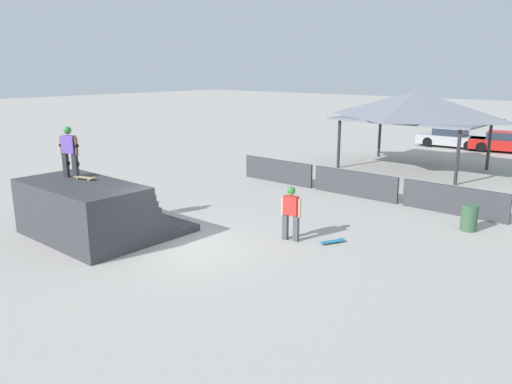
{
  "coord_description": "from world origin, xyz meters",
  "views": [
    {
      "loc": [
        10.67,
        -9.05,
        5.14
      ],
      "look_at": [
        -0.3,
        3.67,
        0.97
      ],
      "focal_mm": 35.0,
      "sensor_mm": 36.0,
      "label": 1
    }
  ],
  "objects": [
    {
      "name": "skater_on_deck",
      "position": [
        -3.96,
        -1.11,
        2.69
      ],
      "size": [
        0.69,
        0.44,
        1.63
      ],
      "rotation": [
        0.0,
        0.0,
        0.45
      ],
      "color": "#2D2D33",
      "rests_on": "quarter_pipe_ramp"
    },
    {
      "name": "trash_bin",
      "position": [
        5.8,
        7.22,
        0.42
      ],
      "size": [
        0.52,
        0.52,
        0.85
      ],
      "primitive_type": "cylinder",
      "color": "#385B3D",
      "rests_on": "ground"
    },
    {
      "name": "skateboard_on_ground",
      "position": [
        3.12,
        3.28,
        0.06
      ],
      "size": [
        0.53,
        0.79,
        0.09
      ],
      "rotation": [
        0.0,
        0.0,
        1.11
      ],
      "color": "red",
      "rests_on": "ground"
    },
    {
      "name": "barrier_fence",
      "position": [
        0.7,
        8.73,
        0.52
      ],
      "size": [
        11.88,
        0.12,
        1.05
      ],
      "color": "#3D3D42",
      "rests_on": "ground"
    },
    {
      "name": "parked_car_silver",
      "position": [
        -1.1,
        24.61,
        0.6
      ],
      "size": [
        4.45,
        1.94,
        1.27
      ],
      "rotation": [
        0.0,
        0.0,
        0.06
      ],
      "color": "#A8AAAF",
      "rests_on": "ground"
    },
    {
      "name": "ground_plane",
      "position": [
        0.0,
        0.0,
        0.0
      ],
      "size": [
        160.0,
        160.0,
        0.0
      ],
      "primitive_type": "plane",
      "color": "#ADA8A0"
    },
    {
      "name": "bystander_walking",
      "position": [
        1.97,
        2.66,
        0.99
      ],
      "size": [
        0.67,
        0.31,
        1.69
      ],
      "rotation": [
        0.0,
        0.0,
        3.36
      ],
      "color": "#4C4C51",
      "rests_on": "ground"
    },
    {
      "name": "pavilion_shelter",
      "position": [
        0.03,
        15.85,
        3.28
      ],
      "size": [
        7.27,
        5.38,
        4.04
      ],
      "color": "#2D2D33",
      "rests_on": "ground"
    },
    {
      "name": "quarter_pipe_ramp",
      "position": [
        -3.0,
        -1.09,
        0.79
      ],
      "size": [
        4.4,
        3.98,
        1.76
      ],
      "color": "#38383D",
      "rests_on": "ground"
    },
    {
      "name": "parked_car_red",
      "position": [
        2.15,
        24.8,
        0.6
      ],
      "size": [
        4.39,
        2.52,
        1.27
      ],
      "rotation": [
        0.0,
        0.0,
        0.2
      ],
      "color": "red",
      "rests_on": "ground"
    },
    {
      "name": "skateboard_on_deck",
      "position": [
        -3.35,
        -1.0,
        1.82
      ],
      "size": [
        0.83,
        0.38,
        0.09
      ],
      "rotation": [
        0.0,
        0.0,
        0.24
      ],
      "color": "silver",
      "rests_on": "quarter_pipe_ramp"
    }
  ]
}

